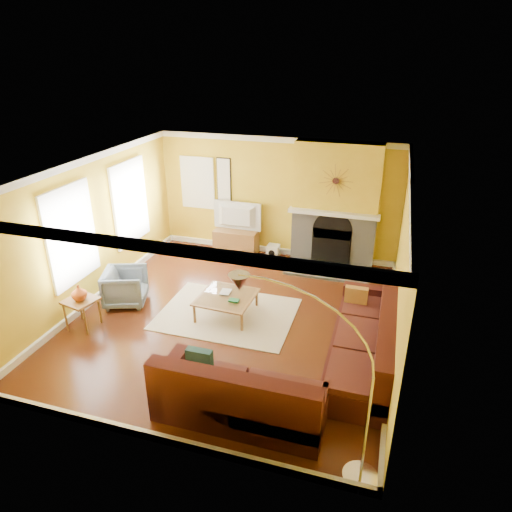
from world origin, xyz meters
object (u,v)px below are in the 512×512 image
(coffee_table, at_px, (227,305))
(arc_lamp, at_px, (308,385))
(sectional_sofa, at_px, (292,337))
(armchair, at_px, (126,287))
(media_console, at_px, (236,241))
(side_table, at_px, (83,313))

(coffee_table, relative_size, arc_lamp, 0.41)
(sectional_sofa, xyz_separation_m, armchair, (-3.37, 0.83, -0.11))
(coffee_table, xyz_separation_m, media_console, (-0.74, 2.67, 0.09))
(armchair, height_order, side_table, armchair)
(media_console, height_order, armchair, armchair)
(coffee_table, bearing_deg, side_table, -153.64)
(coffee_table, distance_m, side_table, 2.48)
(coffee_table, xyz_separation_m, side_table, (-2.22, -1.10, 0.08))
(media_console, height_order, side_table, media_console)
(coffee_table, bearing_deg, armchair, -175.15)
(armchair, xyz_separation_m, side_table, (-0.27, -0.94, -0.07))
(sectional_sofa, distance_m, arc_lamp, 2.08)
(side_table, bearing_deg, coffee_table, 26.36)
(coffee_table, height_order, media_console, media_console)
(media_console, bearing_deg, arc_lamp, -63.54)
(coffee_table, distance_m, armchair, 1.96)
(sectional_sofa, distance_m, armchair, 3.47)
(armchair, distance_m, side_table, 0.98)
(armchair, bearing_deg, arc_lamp, -143.79)
(coffee_table, height_order, side_table, side_table)
(media_console, bearing_deg, armchair, -113.10)
(coffee_table, relative_size, media_console, 0.96)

